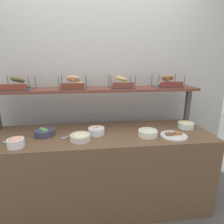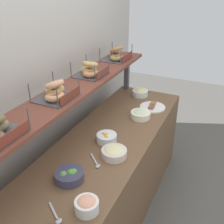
% 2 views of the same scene
% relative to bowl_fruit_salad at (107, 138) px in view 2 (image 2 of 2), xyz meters
% --- Properties ---
extents(ground_plane, '(8.00, 8.00, 0.00)m').
position_rel_bowl_fruit_salad_xyz_m(ground_plane, '(0.03, 0.01, -0.89)').
color(ground_plane, '#595651').
extents(back_wall, '(3.49, 0.06, 2.40)m').
position_rel_bowl_fruit_salad_xyz_m(back_wall, '(0.03, 0.56, 0.31)').
color(back_wall, beige).
rests_on(back_wall, ground_plane).
extents(deli_counter, '(2.29, 0.70, 0.85)m').
position_rel_bowl_fruit_salad_xyz_m(deli_counter, '(0.03, 0.01, -0.46)').
color(deli_counter, brown).
rests_on(deli_counter, ground_plane).
extents(shelf_riser_right, '(0.05, 0.05, 0.40)m').
position_rel_bowl_fruit_salad_xyz_m(shelf_riser_right, '(1.12, 0.28, 0.16)').
color(shelf_riser_right, '#4C4C51').
rests_on(shelf_riser_right, deli_counter).
extents(upper_shelf, '(2.25, 0.32, 0.03)m').
position_rel_bowl_fruit_salad_xyz_m(upper_shelf, '(0.03, 0.28, 0.38)').
color(upper_shelf, brown).
rests_on(upper_shelf, shelf_riser_left).
extents(bowl_fruit_salad, '(0.16, 0.16, 0.08)m').
position_rel_bowl_fruit_salad_xyz_m(bowl_fruit_salad, '(0.00, 0.00, 0.00)').
color(bowl_fruit_salad, white).
rests_on(bowl_fruit_salad, deli_counter).
extents(bowl_egg_salad, '(0.17, 0.17, 0.08)m').
position_rel_bowl_fruit_salad_xyz_m(bowl_egg_salad, '(1.00, 0.07, 0.00)').
color(bowl_egg_salad, white).
rests_on(bowl_egg_salad, deli_counter).
extents(bowl_potato_salad, '(0.19, 0.19, 0.07)m').
position_rel_bowl_fruit_salad_xyz_m(bowl_potato_salad, '(-0.15, -0.14, 0.00)').
color(bowl_potato_salad, silver).
rests_on(bowl_potato_salad, deli_counter).
extents(bowl_veggie_mix, '(0.19, 0.19, 0.08)m').
position_rel_bowl_fruit_salad_xyz_m(bowl_veggie_mix, '(-0.51, 0.02, 0.00)').
color(bowl_veggie_mix, '#3F4058').
rests_on(bowl_veggie_mix, deli_counter).
extents(bowl_lox_spread, '(0.14, 0.14, 0.09)m').
position_rel_bowl_fruit_salad_xyz_m(bowl_lox_spread, '(-0.70, -0.22, 0.01)').
color(bowl_lox_spread, white).
rests_on(bowl_lox_spread, deli_counter).
extents(bowl_scallion_spread, '(0.19, 0.19, 0.08)m').
position_rel_bowl_fruit_salad_xyz_m(bowl_scallion_spread, '(0.50, -0.11, 0.00)').
color(bowl_scallion_spread, white).
rests_on(bowl_scallion_spread, deli_counter).
extents(serving_plate_white, '(0.26, 0.26, 0.04)m').
position_rel_bowl_fruit_salad_xyz_m(serving_plate_white, '(0.76, -0.15, -0.03)').
color(serving_plate_white, white).
rests_on(serving_plate_white, deli_counter).
extents(serving_spoon_near_plate, '(0.14, 0.14, 0.01)m').
position_rel_bowl_fruit_salad_xyz_m(serving_spoon_near_plate, '(-0.29, -0.06, -0.03)').
color(serving_spoon_near_plate, '#B7B7BC').
rests_on(serving_spoon_near_plate, deli_counter).
extents(serving_spoon_by_edge, '(0.12, 0.15, 0.01)m').
position_rel_bowl_fruit_salad_xyz_m(serving_spoon_by_edge, '(-0.81, -0.08, -0.03)').
color(serving_spoon_by_edge, '#B7B7BC').
rests_on(serving_spoon_by_edge, deli_counter).
extents(bagel_basket_plain, '(0.28, 0.26, 0.15)m').
position_rel_bowl_fruit_salad_xyz_m(bagel_basket_plain, '(-0.23, 0.29, 0.44)').
color(bagel_basket_plain, '#4C4C51').
rests_on(bagel_basket_plain, upper_shelf).
extents(bagel_basket_sesame, '(0.28, 0.26, 0.14)m').
position_rel_bowl_fruit_salad_xyz_m(bagel_basket_sesame, '(0.30, 0.30, 0.44)').
color(bagel_basket_sesame, '#4C4C51').
rests_on(bagel_basket_sesame, upper_shelf).
extents(bagel_basket_everything, '(0.30, 0.26, 0.15)m').
position_rel_bowl_fruit_salad_xyz_m(bagel_basket_everything, '(0.84, 0.29, 0.44)').
color(bagel_basket_everything, '#4C4C51').
rests_on(bagel_basket_everything, upper_shelf).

